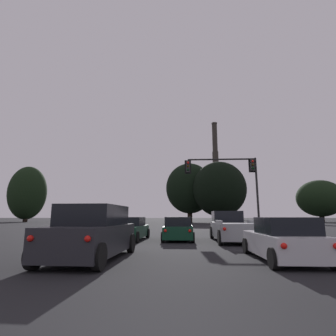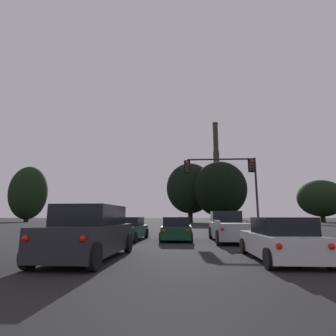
# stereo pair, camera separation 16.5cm
# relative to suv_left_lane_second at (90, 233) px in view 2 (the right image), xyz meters

# --- Properties ---
(suv_left_lane_second) EXTENTS (2.24, 4.96, 1.86)m
(suv_left_lane_second) POSITION_rel_suv_left_lane_second_xyz_m (0.00, 0.00, 0.00)
(suv_left_lane_second) COLOR #232328
(suv_left_lane_second) RESTS_ON ground_plane
(pickup_truck_right_lane_front) EXTENTS (2.23, 5.52, 1.82)m
(pickup_truck_right_lane_front) POSITION_rel_suv_left_lane_second_xyz_m (6.09, 7.21, -0.09)
(pickup_truck_right_lane_front) COLOR gray
(pickup_truck_right_lane_front) RESTS_ON ground_plane
(hatchback_center_lane_front) EXTENTS (1.95, 4.12, 1.44)m
(hatchback_center_lane_front) POSITION_rel_suv_left_lane_second_xyz_m (2.89, 7.50, -0.23)
(hatchback_center_lane_front) COLOR #0F3823
(hatchback_center_lane_front) RESTS_ON ground_plane
(sedan_left_lane_front) EXTENTS (2.11, 4.75, 1.43)m
(sedan_left_lane_front) POSITION_rel_suv_left_lane_second_xyz_m (-0.25, 7.61, -0.23)
(sedan_left_lane_front) COLOR #0F3823
(sedan_left_lane_front) RESTS_ON ground_plane
(hatchback_right_lane_second) EXTENTS (1.91, 4.11, 1.44)m
(hatchback_right_lane_second) POSITION_rel_suv_left_lane_second_xyz_m (6.56, 0.03, -0.23)
(hatchback_right_lane_second) COLOR silver
(hatchback_right_lane_second) RESTS_ON ground_plane
(traffic_light_overhead_right) EXTENTS (6.54, 0.50, 6.67)m
(traffic_light_overhead_right) POSITION_rel_suv_left_lane_second_xyz_m (7.65, 14.07, 4.23)
(traffic_light_overhead_right) COLOR black
(traffic_light_overhead_right) RESTS_ON ground_plane
(smokestack) EXTENTS (6.50, 6.50, 56.76)m
(smokestack) POSITION_rel_suv_left_lane_second_xyz_m (22.53, 141.34, 21.32)
(smokestack) COLOR #2B2722
(smokestack) RESTS_ON ground_plane
(treeline_right_mid) EXTENTS (8.47, 7.62, 13.93)m
(treeline_right_mid) POSITION_rel_suv_left_lane_second_xyz_m (-40.19, 62.02, 6.83)
(treeline_right_mid) COLOR black
(treeline_right_mid) RESTS_ON ground_plane
(treeline_center_left) EXTENTS (12.17, 10.96, 15.30)m
(treeline_center_left) POSITION_rel_suv_left_lane_second_xyz_m (4.96, 58.90, 7.85)
(treeline_center_left) COLOR black
(treeline_center_left) RESTS_ON ground_plane
(treeline_far_left) EXTENTS (10.41, 9.37, 15.63)m
(treeline_far_left) POSITION_rel_suv_left_lane_second_xyz_m (-40.83, 62.52, 7.23)
(treeline_far_left) COLOR black
(treeline_far_left) RESTS_ON ground_plane
(treeline_far_right) EXTENTS (12.78, 11.50, 14.62)m
(treeline_far_right) POSITION_rel_suv_left_lane_second_xyz_m (12.00, 54.01, 7.11)
(treeline_far_right) COLOR black
(treeline_far_right) RESTS_ON ground_plane
(treeline_center_right) EXTENTS (12.15, 10.93, 11.26)m
(treeline_center_right) POSITION_rel_suv_left_lane_second_xyz_m (40.31, 64.01, 5.43)
(treeline_center_right) COLOR black
(treeline_center_right) RESTS_ON ground_plane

